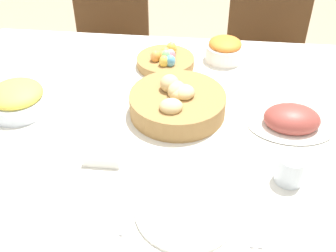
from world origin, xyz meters
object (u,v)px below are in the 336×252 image
chair_far_right (267,55)px  drinking_cup (291,169)px  bread_basket (177,102)px  spoon (260,217)px  carrot_bowl (225,50)px  egg_basket (166,60)px  knife (248,216)px  butter_dish (103,156)px  chair_far_left (106,47)px  dinner_plate (186,211)px  fork (126,206)px  ham_platter (292,121)px  pineapple_bowl (17,99)px

chair_far_right → drinking_cup: bearing=-94.0°
bread_basket → spoon: (0.25, -0.42, -0.04)m
bread_basket → carrot_bowl: bearing=67.8°
chair_far_right → carrot_bowl: size_ratio=6.22×
egg_basket → knife: bearing=-67.9°
butter_dish → chair_far_right: bearing=62.8°
chair_far_left → dinner_plate: 1.43m
bread_basket → dinner_plate: size_ratio=1.20×
drinking_cup → fork: bearing=-161.4°
dinner_plate → drinking_cup: drinking_cup is taller
chair_far_left → dinner_plate: chair_far_left is taller
chair_far_right → knife: 1.34m
dinner_plate → drinking_cup: 0.31m
chair_far_right → butter_dish: bearing=-118.2°
carrot_bowl → fork: 0.83m
ham_platter → dinner_plate: size_ratio=1.04×
pineapple_bowl → knife: 0.84m
egg_basket → fork: (-0.02, -0.72, -0.02)m
egg_basket → dinner_plate: size_ratio=0.85×
chair_far_left → ham_platter: chair_far_left is taller
egg_basket → ham_platter: egg_basket is taller
egg_basket → fork: bearing=-91.7°
dinner_plate → fork: 0.16m
spoon → drinking_cup: bearing=62.8°
chair_far_right → spoon: 1.33m
fork → carrot_bowl: bearing=69.5°
dinner_plate → butter_dish: (-0.25, 0.16, 0.01)m
bread_basket → fork: bearing=-102.7°
pineapple_bowl → spoon: (0.78, -0.38, -0.04)m
knife → dinner_plate: bearing=176.8°
dinner_plate → pineapple_bowl: bearing=147.2°
egg_basket → dinner_plate: (0.13, -0.72, -0.02)m
ham_platter → butter_dish: size_ratio=2.56×
egg_basket → carrot_bowl: 0.24m
chair_far_right → knife: size_ratio=5.05×
chair_far_left → drinking_cup: bearing=-49.8°
chair_far_left → drinking_cup: size_ratio=11.23×
dinner_plate → chair_far_left: bearing=112.1°
carrot_bowl → knife: size_ratio=0.81×
knife → drinking_cup: 0.19m
drinking_cup → butter_dish: drinking_cup is taller
fork → chair_far_left: bearing=102.7°
carrot_bowl → dinner_plate: size_ratio=0.57×
bread_basket → pineapple_bowl: (-0.53, -0.04, 0.00)m
egg_basket → drinking_cup: drinking_cup is taller
pineapple_bowl → carrot_bowl: 0.80m
knife → butter_dish: 0.44m
chair_far_left → carrot_bowl: chair_far_left is taller
chair_far_left → butter_dish: size_ratio=8.77×
dinner_plate → fork: bearing=180.0°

